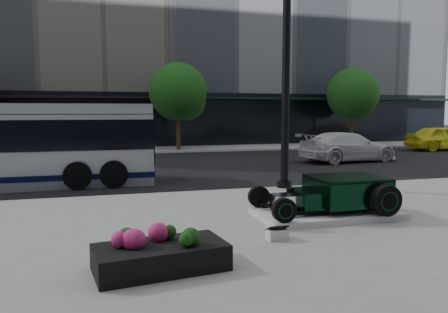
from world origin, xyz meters
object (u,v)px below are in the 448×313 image
object	(u,v)px
hot_rod	(339,192)
flower_planter	(161,255)
lamppost	(286,66)
white_sedan	(348,147)
yellow_taxi	(443,138)

from	to	relation	value
hot_rod	flower_planter	distance (m)	5.30
lamppost	white_sedan	size ratio (longest dim) A/B	1.62
hot_rod	lamppost	bearing A→B (deg)	85.20
flower_planter	hot_rod	bearing A→B (deg)	27.85
lamppost	white_sedan	bearing A→B (deg)	46.23
white_sedan	flower_planter	bearing A→B (deg)	132.66
lamppost	white_sedan	xyz separation A→B (m)	(6.68, 6.97, -3.35)
flower_planter	white_sedan	distance (m)	17.84
hot_rod	yellow_taxi	size ratio (longest dim) A/B	0.66
lamppost	yellow_taxi	bearing A→B (deg)	33.78
white_sedan	yellow_taxi	world-z (taller)	yellow_taxi
hot_rod	white_sedan	bearing A→B (deg)	57.46
white_sedan	hot_rod	bearing A→B (deg)	141.09
lamppost	yellow_taxi	distance (m)	20.10
flower_planter	white_sedan	xyz separation A→B (m)	(11.69, 13.47, 0.41)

